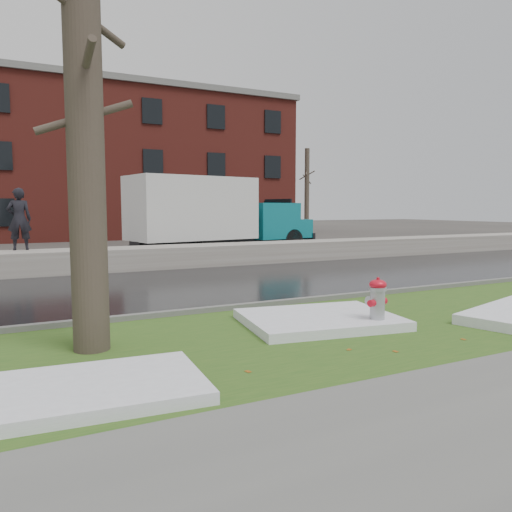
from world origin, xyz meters
name	(u,v)px	position (x,y,z in m)	size (l,w,h in m)	color
ground	(284,318)	(0.00, 0.00, 0.00)	(120.00, 120.00, 0.00)	#47423D
verge	(322,332)	(0.00, -1.25, 0.02)	(60.00, 4.50, 0.04)	#2B501A
road	(200,285)	(0.00, 4.50, 0.01)	(60.00, 7.00, 0.03)	black
parking_lot	(128,257)	(0.00, 13.00, 0.01)	(60.00, 9.00, 0.03)	slate
curb	(260,305)	(0.00, 1.00, 0.07)	(60.00, 0.15, 0.14)	slate
snowbank	(156,258)	(0.00, 8.70, 0.38)	(60.00, 1.60, 0.75)	#A4A096
brick_building	(101,167)	(2.00, 30.00, 5.00)	(26.00, 12.00, 10.00)	maroon
bg_tree_right	(307,191)	(16.00, 24.00, 3.33)	(1.40, 1.62, 6.50)	brown
fire_hydrant	(377,301)	(0.92, -1.54, 0.51)	(0.44, 0.40, 0.88)	#9FA2A7
tree	(85,122)	(-3.61, -0.66, 3.27)	(1.33, 1.59, 6.41)	brown
box_truck	(213,214)	(3.62, 12.37, 1.79)	(10.25, 3.75, 3.38)	black
worker	(19,219)	(-4.19, 9.30, 1.73)	(0.71, 0.47, 1.95)	black
snow_patch_near	(319,319)	(0.23, -0.84, 0.12)	(2.60, 2.00, 0.16)	white
snow_patch_far	(102,388)	(-3.79, -2.50, 0.11)	(2.20, 1.60, 0.14)	white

